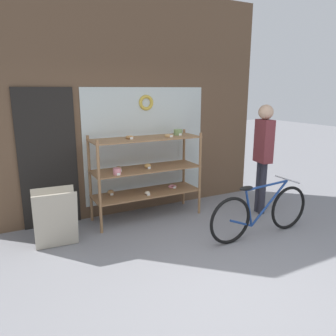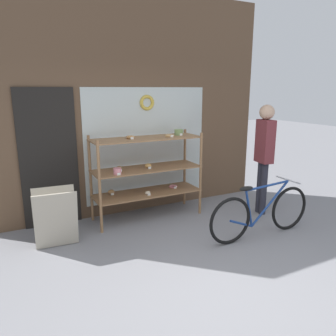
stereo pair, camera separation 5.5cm
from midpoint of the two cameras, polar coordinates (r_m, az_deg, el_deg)
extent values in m
plane|color=gray|center=(3.88, 9.05, -18.84)|extent=(30.00, 30.00, 0.00)
cube|color=brown|center=(5.52, -6.33, 10.71)|extent=(4.78, 0.08, 3.60)
cube|color=silver|center=(5.62, -4.07, 4.14)|extent=(2.17, 0.02, 1.90)
cube|color=black|center=(5.22, -20.42, 1.45)|extent=(0.84, 0.03, 2.10)
torus|color=gold|center=(5.53, -4.12, 11.28)|extent=(0.26, 0.06, 0.26)
cylinder|color=#8E6642|center=(4.80, -12.17, -3.43)|extent=(0.04, 0.04, 1.38)
cylinder|color=#8E6642|center=(5.47, 5.28, -1.06)|extent=(0.04, 0.04, 1.38)
cylinder|color=#8E6642|center=(5.29, -13.73, -1.90)|extent=(0.04, 0.04, 1.38)
cylinder|color=#8E6642|center=(5.91, 2.48, 0.09)|extent=(0.04, 0.04, 1.38)
cube|color=#8E6642|center=(5.39, -4.02, -4.33)|extent=(1.75, 0.58, 0.02)
cube|color=#8E6642|center=(5.28, -4.09, -0.11)|extent=(1.75, 0.58, 0.02)
cube|color=#8E6642|center=(5.18, -4.18, 5.16)|extent=(1.75, 0.58, 0.02)
torus|color=tan|center=(5.30, -0.13, 5.66)|extent=(0.15, 0.15, 0.03)
cube|color=white|center=(5.23, 0.29, 5.57)|extent=(0.05, 0.00, 0.04)
ellipsoid|color=#AD7F4C|center=(5.34, -10.26, -4.16)|extent=(0.11, 0.09, 0.07)
cube|color=white|center=(5.29, -10.05, -4.54)|extent=(0.05, 0.00, 0.04)
torus|color=pink|center=(5.63, 0.50, -3.23)|extent=(0.14, 0.14, 0.03)
cube|color=white|center=(5.56, 0.88, -3.42)|extent=(0.05, 0.00, 0.04)
ellipsoid|color=brown|center=(5.13, -8.89, -0.08)|extent=(0.11, 0.09, 0.08)
cube|color=white|center=(5.08, -8.65, -0.46)|extent=(0.05, 0.00, 0.04)
ellipsoid|color=beige|center=(5.25, -3.93, -4.34)|extent=(0.09, 0.08, 0.06)
cube|color=white|center=(5.21, -3.70, -4.64)|extent=(0.05, 0.00, 0.04)
cylinder|color=#7A995B|center=(5.49, 1.46, 6.25)|extent=(0.14, 0.14, 0.09)
cube|color=white|center=(5.42, 1.87, 5.85)|extent=(0.05, 0.00, 0.04)
cylinder|color=pink|center=(4.92, -9.19, -0.58)|extent=(0.12, 0.12, 0.10)
cube|color=white|center=(4.87, -8.92, -1.09)|extent=(0.05, 0.00, 0.04)
ellipsoid|color=tan|center=(5.26, -3.88, 0.39)|extent=(0.11, 0.09, 0.08)
cube|color=white|center=(5.21, -3.60, 0.03)|extent=(0.05, 0.00, 0.04)
torus|color=#B27A42|center=(5.11, -6.97, 5.33)|extent=(0.13, 0.13, 0.05)
cube|color=white|center=(5.04, -6.67, 5.18)|extent=(0.05, 0.00, 0.04)
torus|color=black|center=(4.57, 10.47, -8.99)|extent=(0.67, 0.05, 0.67)
torus|color=black|center=(5.26, 19.96, -6.53)|extent=(0.67, 0.05, 0.67)
cylinder|color=navy|center=(4.95, 16.95, -5.83)|extent=(0.64, 0.04, 0.61)
cylinder|color=navy|center=(4.82, 16.59, -2.91)|extent=(0.76, 0.04, 0.07)
cylinder|color=navy|center=(4.71, 13.57, -6.86)|extent=(0.17, 0.03, 0.55)
cylinder|color=navy|center=(4.71, 12.29, -9.38)|extent=(0.39, 0.04, 0.18)
ellipsoid|color=black|center=(4.57, 13.13, -3.46)|extent=(0.22, 0.09, 0.06)
cylinder|color=#B2B2B7|center=(5.07, 19.74, -1.87)|extent=(0.03, 0.46, 0.02)
cube|color=#B2A893|center=(4.54, -19.23, -8.76)|extent=(0.56, 0.24, 0.79)
cube|color=#B2A893|center=(4.71, -19.41, -7.97)|extent=(0.56, 0.24, 0.79)
cylinder|color=#282833|center=(5.73, 15.88, -3.44)|extent=(0.11, 0.11, 0.89)
cylinder|color=#282833|center=(5.81, 15.28, -3.15)|extent=(0.11, 0.11, 0.89)
cube|color=brown|center=(5.60, 16.09, 4.52)|extent=(0.23, 0.35, 0.70)
sphere|color=tan|center=(5.55, 16.41, 9.33)|extent=(0.24, 0.24, 0.24)
camera|label=1|loc=(0.03, -90.35, -0.08)|focal=35.00mm
camera|label=2|loc=(0.03, 89.65, 0.08)|focal=35.00mm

